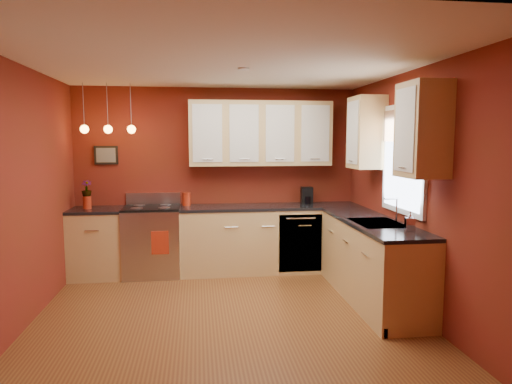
{
  "coord_description": "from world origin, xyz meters",
  "views": [
    {
      "loc": [
        -0.29,
        -4.5,
        1.85
      ],
      "look_at": [
        0.42,
        1.0,
        1.22
      ],
      "focal_mm": 32.0,
      "sensor_mm": 36.0,
      "label": 1
    }
  ],
  "objects": [
    {
      "name": "floor",
      "position": [
        0.0,
        0.0,
        0.0
      ],
      "size": [
        4.2,
        4.2,
        0.0
      ],
      "primitive_type": "plane",
      "color": "brown",
      "rests_on": "ground"
    },
    {
      "name": "ceiling",
      "position": [
        0.0,
        0.0,
        2.6
      ],
      "size": [
        4.0,
        4.2,
        0.02
      ],
      "primitive_type": "cube",
      "color": "white",
      "rests_on": "wall_back"
    },
    {
      "name": "wall_back",
      "position": [
        0.0,
        2.1,
        1.3
      ],
      "size": [
        4.0,
        0.02,
        2.6
      ],
      "primitive_type": "cube",
      "color": "maroon",
      "rests_on": "floor"
    },
    {
      "name": "wall_front",
      "position": [
        0.0,
        -2.1,
        1.3
      ],
      "size": [
        4.0,
        0.02,
        2.6
      ],
      "primitive_type": "cube",
      "color": "maroon",
      "rests_on": "floor"
    },
    {
      "name": "wall_left",
      "position": [
        -2.0,
        0.0,
        1.3
      ],
      "size": [
        0.02,
        4.2,
        2.6
      ],
      "primitive_type": "cube",
      "color": "maroon",
      "rests_on": "floor"
    },
    {
      "name": "wall_right",
      "position": [
        2.0,
        0.0,
        1.3
      ],
      "size": [
        0.02,
        4.2,
        2.6
      ],
      "primitive_type": "cube",
      "color": "maroon",
      "rests_on": "floor"
    },
    {
      "name": "base_cabinets_back_left",
      "position": [
        -1.65,
        1.8,
        0.45
      ],
      "size": [
        0.7,
        0.6,
        0.9
      ],
      "primitive_type": "cube",
      "color": "tan",
      "rests_on": "floor"
    },
    {
      "name": "base_cabinets_back_right",
      "position": [
        0.73,
        1.8,
        0.45
      ],
      "size": [
        2.54,
        0.6,
        0.9
      ],
      "primitive_type": "cube",
      "color": "tan",
      "rests_on": "floor"
    },
    {
      "name": "base_cabinets_right",
      "position": [
        1.7,
        0.45,
        0.45
      ],
      "size": [
        0.6,
        2.1,
        0.9
      ],
      "primitive_type": "cube",
      "color": "tan",
      "rests_on": "floor"
    },
    {
      "name": "counter_back_left",
      "position": [
        -1.65,
        1.8,
        0.92
      ],
      "size": [
        0.7,
        0.62,
        0.04
      ],
      "primitive_type": "cube",
      "color": "black",
      "rests_on": "base_cabinets_back_left"
    },
    {
      "name": "counter_back_right",
      "position": [
        0.73,
        1.8,
        0.92
      ],
      "size": [
        2.54,
        0.62,
        0.04
      ],
      "primitive_type": "cube",
      "color": "black",
      "rests_on": "base_cabinets_back_right"
    },
    {
      "name": "counter_right",
      "position": [
        1.7,
        0.45,
        0.92
      ],
      "size": [
        0.62,
        2.1,
        0.04
      ],
      "primitive_type": "cube",
      "color": "black",
      "rests_on": "base_cabinets_right"
    },
    {
      "name": "gas_range",
      "position": [
        -0.92,
        1.8,
        0.48
      ],
      "size": [
        0.76,
        0.64,
        1.11
      ],
      "color": "#B4B3B8",
      "rests_on": "floor"
    },
    {
      "name": "dishwasher_front",
      "position": [
        1.1,
        1.51,
        0.45
      ],
      "size": [
        0.6,
        0.02,
        0.8
      ],
      "primitive_type": "cube",
      "color": "#B4B3B8",
      "rests_on": "base_cabinets_back_right"
    },
    {
      "name": "sink",
      "position": [
        1.7,
        0.3,
        0.92
      ],
      "size": [
        0.5,
        0.7,
        0.33
      ],
      "color": "gray",
      "rests_on": "counter_right"
    },
    {
      "name": "window",
      "position": [
        1.97,
        0.3,
        1.69
      ],
      "size": [
        0.06,
        1.02,
        1.22
      ],
      "color": "white",
      "rests_on": "wall_right"
    },
    {
      "name": "upper_cabinets_back",
      "position": [
        0.6,
        1.93,
        1.95
      ],
      "size": [
        2.0,
        0.35,
        0.9
      ],
      "primitive_type": "cube",
      "color": "tan",
      "rests_on": "wall_back"
    },
    {
      "name": "upper_cabinets_right",
      "position": [
        1.82,
        0.32,
        1.95
      ],
      "size": [
        0.35,
        1.95,
        0.9
      ],
      "primitive_type": "cube",
      "color": "tan",
      "rests_on": "wall_right"
    },
    {
      "name": "wall_picture",
      "position": [
        -1.55,
        2.08,
        1.65
      ],
      "size": [
        0.32,
        0.03,
        0.26
      ],
      "primitive_type": "cube",
      "color": "black",
      "rests_on": "wall_back"
    },
    {
      "name": "pendant_lights",
      "position": [
        -1.45,
        1.75,
        2.01
      ],
      "size": [
        0.71,
        0.11,
        0.66
      ],
      "color": "gray",
      "rests_on": "ceiling"
    },
    {
      "name": "red_canister",
      "position": [
        -0.45,
        1.94,
        1.03
      ],
      "size": [
        0.12,
        0.12,
        0.18
      ],
      "color": "#AD2912",
      "rests_on": "counter_back_right"
    },
    {
      "name": "red_vase",
      "position": [
        -1.76,
        1.79,
        1.03
      ],
      "size": [
        0.11,
        0.11,
        0.17
      ],
      "primitive_type": "cylinder",
      "color": "#AD2912",
      "rests_on": "counter_back_left"
    },
    {
      "name": "flowers",
      "position": [
        -1.76,
        1.79,
        1.21
      ],
      "size": [
        0.15,
        0.15,
        0.23
      ],
      "primitive_type": "imported",
      "rotation": [
        0.0,
        0.0,
        0.15
      ],
      "color": "#AD2912",
      "rests_on": "red_vase"
    },
    {
      "name": "coffee_maker",
      "position": [
        1.29,
        1.93,
        1.05
      ],
      "size": [
        0.18,
        0.17,
        0.24
      ],
      "rotation": [
        0.0,
        0.0,
        -0.09
      ],
      "color": "black",
      "rests_on": "counter_back_right"
    },
    {
      "name": "soap_pump",
      "position": [
        1.84,
        -0.18,
        1.04
      ],
      "size": [
        0.11,
        0.11,
        0.2
      ],
      "primitive_type": "imported",
      "rotation": [
        0.0,
        0.0,
        -0.23
      ],
      "color": "white",
      "rests_on": "counter_right"
    },
    {
      "name": "dish_towel",
      "position": [
        -0.79,
        1.47,
        0.52
      ],
      "size": [
        0.23,
        0.02,
        0.31
      ],
      "primitive_type": "cube",
      "color": "#AD2912",
      "rests_on": "gas_range"
    }
  ]
}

